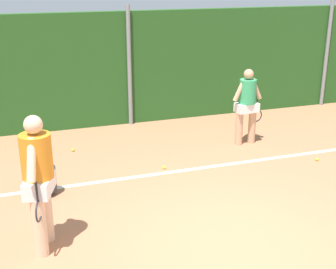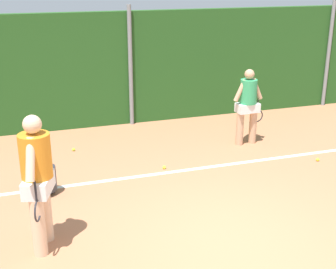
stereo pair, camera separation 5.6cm
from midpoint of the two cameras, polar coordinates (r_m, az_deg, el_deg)
ground_plane at (r=8.00m, az=2.25°, el=-7.16°), size 29.44×29.44×0.00m
hedge_fence_backdrop at (r=11.34m, az=-5.10°, el=8.06°), size 19.14×0.25×2.70m
fence_post_center at (r=11.16m, az=-4.90°, el=8.29°), size 0.10×0.10×2.86m
fence_post_right at (r=13.53m, az=18.76°, el=9.32°), size 0.10×0.10×2.86m
court_baseline_paint at (r=8.76m, az=0.17°, el=-4.63°), size 13.98×0.10×0.01m
player_foreground_near at (r=6.29m, az=-15.86°, el=-5.00°), size 0.47×0.84×1.89m
player_midcourt at (r=10.05m, az=9.53°, el=3.86°), size 0.77×0.35×1.65m
ball_hopper at (r=8.08m, az=-15.00°, el=-5.27°), size 0.36×0.36×0.51m
tennis_ball_1 at (r=9.72m, az=17.65°, el=-2.90°), size 0.07×0.07×0.07m
tennis_ball_2 at (r=8.65m, az=-16.68°, el=-5.65°), size 0.07×0.07×0.07m
tennis_ball_3 at (r=9.95m, az=-11.75°, el=-1.84°), size 0.07×0.07×0.07m
tennis_ball_5 at (r=8.89m, az=-0.67°, el=-4.05°), size 0.07×0.07×0.07m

